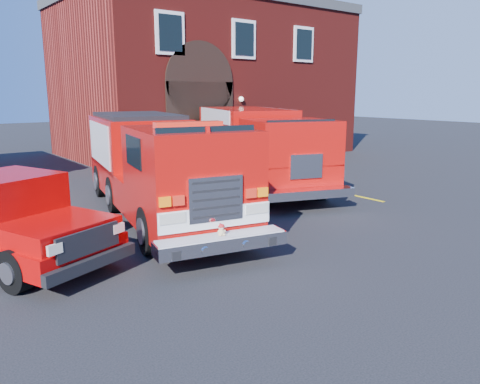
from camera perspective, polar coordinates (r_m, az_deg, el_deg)
ground at (r=11.93m, az=-3.52°, el=-5.15°), size 100.00×100.00×0.00m
parking_stripe_near at (r=16.94m, az=13.06°, el=-0.25°), size 0.12×3.00×0.01m
parking_stripe_mid at (r=18.94m, az=6.08°, el=1.28°), size 0.12×3.00×0.01m
parking_stripe_far at (r=21.18m, az=0.50°, el=2.50°), size 0.12×3.00×0.01m
fire_station at (r=28.03m, az=-4.38°, el=13.52°), size 15.20×10.20×8.45m
fire_engine at (r=13.58m, az=-10.07°, el=3.25°), size 4.50×9.68×2.88m
secondary_truck at (r=18.00m, az=2.16°, el=5.81°), size 5.55×9.27×2.88m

